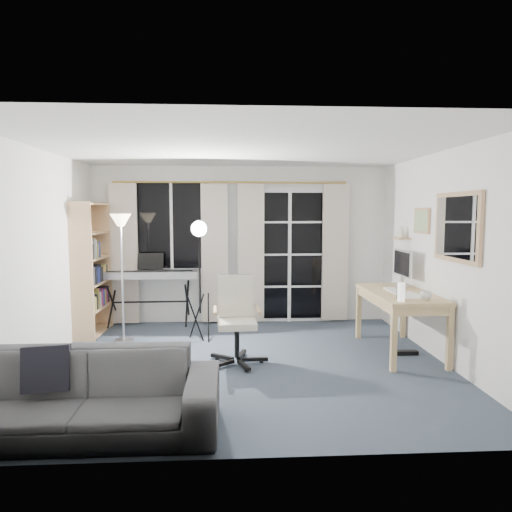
{
  "coord_description": "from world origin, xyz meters",
  "views": [
    {
      "loc": [
        -0.17,
        -5.02,
        1.72
      ],
      "look_at": [
        0.14,
        0.35,
        1.19
      ],
      "focal_mm": 32.0,
      "sensor_mm": 36.0,
      "label": 1
    }
  ],
  "objects": [
    {
      "name": "window",
      "position": [
        -1.05,
        1.97,
        1.5
      ],
      "size": [
        1.2,
        0.08,
        1.4
      ],
      "color": "white",
      "rests_on": "floor"
    },
    {
      "name": "wall_mirror",
      "position": [
        2.22,
        -0.35,
        1.55
      ],
      "size": [
        0.04,
        0.94,
        0.74
      ],
      "color": "tan",
      "rests_on": "floor"
    },
    {
      "name": "office_chair",
      "position": [
        -0.1,
        0.11,
        0.58
      ],
      "size": [
        0.66,
        0.68,
        0.98
      ],
      "rotation": [
        0.0,
        0.0,
        0.04
      ],
      "color": "black",
      "rests_on": "floor"
    },
    {
      "name": "mug",
      "position": [
        1.98,
        -0.2,
        0.81
      ],
      "size": [
        0.12,
        0.1,
        0.12
      ],
      "primitive_type": "imported",
      "rotation": [
        0.0,
        0.0,
        0.0
      ],
      "color": "silver",
      "rests_on": "desk"
    },
    {
      "name": "desk_clutter",
      "position": [
        1.82,
        0.07,
        0.59
      ],
      "size": [
        0.44,
        0.85,
        0.95
      ],
      "rotation": [
        0.0,
        0.0,
        0.0
      ],
      "color": "white",
      "rests_on": "desk"
    },
    {
      "name": "monitor",
      "position": [
        2.08,
        0.75,
        1.03
      ],
      "size": [
        0.18,
        0.54,
        0.47
      ],
      "rotation": [
        0.0,
        0.0,
        0.0
      ],
      "color": "silver",
      "rests_on": "desk"
    },
    {
      "name": "sofa",
      "position": [
        -1.32,
        -1.55,
        0.41
      ],
      "size": [
        2.1,
        0.61,
        0.82
      ],
      "rotation": [
        0.0,
        0.0,
        0.0
      ],
      "color": "#343436",
      "rests_on": "floor"
    },
    {
      "name": "torchiere_lamp",
      "position": [
        -1.58,
        0.96,
        1.36
      ],
      "size": [
        0.3,
        0.3,
        1.68
      ],
      "rotation": [
        0.0,
        0.0,
        0.14
      ],
      "color": "#B2B2B7",
      "rests_on": "floor"
    },
    {
      "name": "bookshelf",
      "position": [
        -2.12,
        1.37,
        0.87
      ],
      "size": [
        0.32,
        0.86,
        1.84
      ],
      "rotation": [
        0.0,
        0.0,
        -0.03
      ],
      "color": "tan",
      "rests_on": "floor"
    },
    {
      "name": "curtains",
      "position": [
        -0.14,
        1.88,
        1.09
      ],
      "size": [
        3.6,
        0.07,
        2.13
      ],
      "color": "gold",
      "rests_on": "floor"
    },
    {
      "name": "keyboard_piano",
      "position": [
        -1.35,
        1.7,
        0.78
      ],
      "size": [
        1.42,
        0.7,
        1.02
      ],
      "rotation": [
        0.0,
        0.0,
        0.02
      ],
      "color": "black",
      "rests_on": "floor"
    },
    {
      "name": "desk",
      "position": [
        1.88,
        0.3,
        0.65
      ],
      "size": [
        0.7,
        1.4,
        0.75
      ],
      "rotation": [
        0.0,
        0.0,
        0.0
      ],
      "color": "tan",
      "rests_on": "floor"
    },
    {
      "name": "floor",
      "position": [
        0.0,
        0.0,
        -0.01
      ],
      "size": [
        4.5,
        4.0,
        0.02
      ],
      "primitive_type": "cube",
      "color": "#353F4D",
      "rests_on": "ground"
    },
    {
      "name": "studio_light",
      "position": [
        -0.57,
        0.92,
        1.31
      ],
      "size": [
        0.29,
        0.33,
        1.64
      ],
      "rotation": [
        0.0,
        0.0,
        0.04
      ],
      "color": "black",
      "rests_on": "floor"
    },
    {
      "name": "french_door",
      "position": [
        0.75,
        1.97,
        1.03
      ],
      "size": [
        1.32,
        0.09,
        2.11
      ],
      "color": "white",
      "rests_on": "floor"
    },
    {
      "name": "framed_print",
      "position": [
        2.23,
        0.55,
        1.6
      ],
      "size": [
        0.03,
        0.42,
        0.32
      ],
      "color": "tan",
      "rests_on": "floor"
    },
    {
      "name": "wall_shelf",
      "position": [
        2.16,
        1.05,
        1.41
      ],
      "size": [
        0.16,
        0.3,
        0.18
      ],
      "color": "tan",
      "rests_on": "floor"
    }
  ]
}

